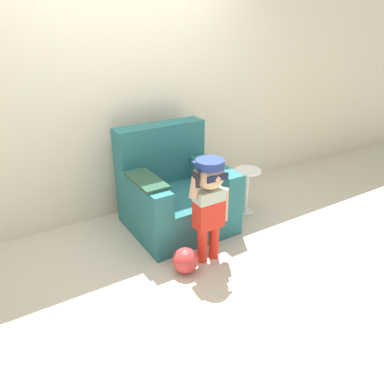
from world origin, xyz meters
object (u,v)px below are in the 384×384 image
at_px(person_child, 209,195).
at_px(side_table, 246,187).
at_px(toy_ball, 185,260).
at_px(armchair, 174,193).

distance_m(person_child, side_table, 1.01).
bearing_deg(toy_ball, person_child, 10.68).
xyz_separation_m(armchair, side_table, (0.77, -0.19, -0.05)).
bearing_deg(toy_ball, armchair, 67.10).
bearing_deg(side_table, armchair, 165.89).
height_order(side_table, toy_ball, side_table).
xyz_separation_m(person_child, side_table, (0.82, 0.49, -0.32)).
relative_size(armchair, side_table, 1.97).
height_order(armchair, side_table, armchair).
bearing_deg(toy_ball, side_table, 26.75).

